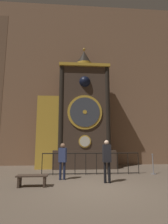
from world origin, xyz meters
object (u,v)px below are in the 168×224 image
object	(u,v)px
stanchion_post	(153,167)
clock_tower	(78,116)
visitor_near	(63,157)
visitor_bench	(32,178)
visitor_far	(107,157)

from	to	relation	value
stanchion_post	clock_tower	bearing A→B (deg)	147.69
visitor_near	clock_tower	bearing A→B (deg)	93.37
visitor_near	visitor_bench	world-z (taller)	visitor_near
clock_tower	visitor_far	world-z (taller)	clock_tower
visitor_bench	visitor_far	bearing A→B (deg)	7.42
visitor_bench	stanchion_post	bearing A→B (deg)	19.83
stanchion_post	visitor_far	bearing A→B (deg)	-148.75
visitor_far	visitor_bench	distance (m)	3.16
clock_tower	visitor_bench	distance (m)	5.88
visitor_near	stanchion_post	bearing A→B (deg)	28.51
clock_tower	visitor_near	size ratio (longest dim) A/B	5.17
stanchion_post	visitor_bench	xyz separation A→B (m)	(-5.88, -2.12, -0.04)
clock_tower	stanchion_post	size ratio (longest dim) A/B	7.98
clock_tower	visitor_bench	size ratio (longest dim) A/B	7.06
visitor_near	visitor_bench	bearing A→B (deg)	-116.92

